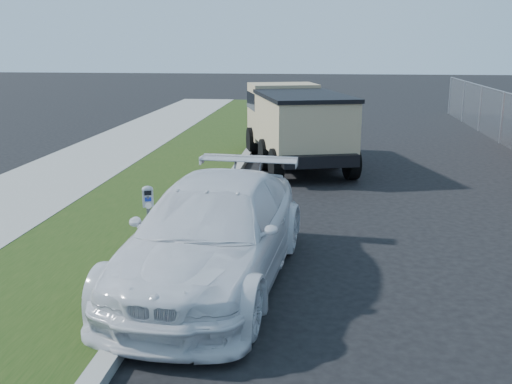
# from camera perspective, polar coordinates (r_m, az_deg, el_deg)

# --- Properties ---
(ground) EXTENTS (120.00, 120.00, 0.00)m
(ground) POSITION_cam_1_polar(r_m,az_deg,el_deg) (9.53, 7.80, -7.53)
(ground) COLOR black
(ground) RESTS_ON ground
(streetside) EXTENTS (6.12, 50.00, 0.15)m
(streetside) POSITION_cam_1_polar(r_m,az_deg,el_deg) (12.54, -18.78, -2.52)
(streetside) COLOR gray
(streetside) RESTS_ON ground
(parking_meter) EXTENTS (0.20, 0.16, 1.25)m
(parking_meter) POSITION_cam_1_polar(r_m,az_deg,el_deg) (9.33, -10.22, -1.49)
(parking_meter) COLOR #3F4247
(parking_meter) RESTS_ON ground
(white_wagon) EXTENTS (2.62, 5.41, 1.52)m
(white_wagon) POSITION_cam_1_polar(r_m,az_deg,el_deg) (8.86, -4.14, -3.90)
(white_wagon) COLOR white
(white_wagon) RESTS_ON ground
(dump_truck) EXTENTS (3.54, 6.01, 2.22)m
(dump_truck) POSITION_cam_1_polar(r_m,az_deg,el_deg) (17.57, 3.72, 6.73)
(dump_truck) COLOR black
(dump_truck) RESTS_ON ground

